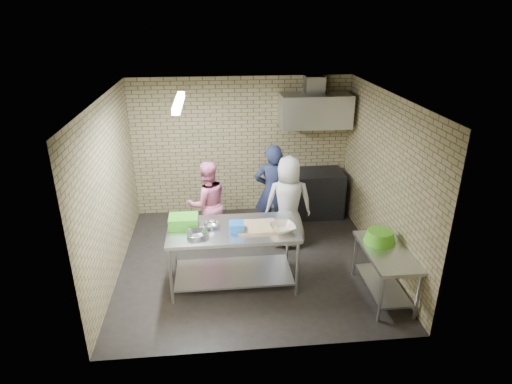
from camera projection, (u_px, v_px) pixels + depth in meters
floor at (251, 261)px, 7.13m from camera, size 4.20×4.20×0.00m
ceiling at (250, 97)px, 6.07m from camera, size 4.20×4.20×0.00m
back_wall at (242, 147)px, 8.43m from camera, size 4.20×0.06×2.70m
front_wall at (267, 254)px, 4.77m from camera, size 4.20×0.06×2.70m
left_wall at (110, 191)px, 6.40m from camera, size 0.06×4.00×2.70m
right_wall at (384, 180)px, 6.79m from camera, size 0.06×4.00×2.70m
prep_table at (233, 256)px, 6.39m from camera, size 1.87×0.93×0.93m
side_counter at (384, 273)px, 6.14m from camera, size 0.60×1.20×0.75m
stove at (311, 193)px, 8.59m from camera, size 1.20×0.70×0.90m
range_hood at (315, 110)px, 7.98m from camera, size 1.30×0.60×0.60m
hood_duct at (315, 84)px, 7.94m from camera, size 0.35×0.30×0.30m
wall_shelf at (328, 117)px, 8.26m from camera, size 0.80×0.20×0.04m
fluorescent_fixture at (179, 102)px, 6.00m from camera, size 0.10×1.25×0.08m
green_crate at (184, 221)px, 6.22m from camera, size 0.41×0.31×0.17m
blue_tub at (236, 227)px, 6.10m from camera, size 0.21×0.21×0.13m
cutting_board at (257, 227)px, 6.22m from camera, size 0.57×0.44×0.03m
mixing_bowl_a at (197, 234)px, 5.97m from camera, size 0.34×0.34×0.07m
mixing_bowl_b at (212, 225)px, 6.21m from camera, size 0.26×0.26×0.07m
ceramic_bowl at (282, 228)px, 6.12m from camera, size 0.42×0.42×0.09m
green_basin at (380, 236)px, 6.19m from camera, size 0.46×0.46×0.17m
bottle_red at (315, 112)px, 8.19m from camera, size 0.07×0.07×0.18m
bottle_green at (336, 112)px, 8.23m from camera, size 0.06×0.06×0.15m
man_navy at (272, 192)px, 7.59m from camera, size 0.68×0.50×1.73m
woman_pink at (208, 203)px, 7.41m from camera, size 0.87×0.76×1.51m
woman_white at (288, 202)px, 7.34m from camera, size 0.83×0.58×1.62m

